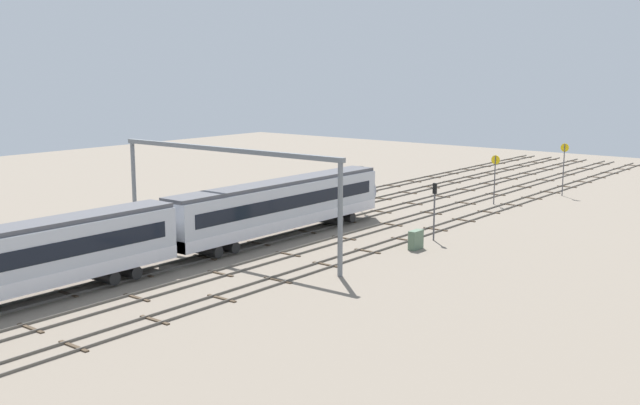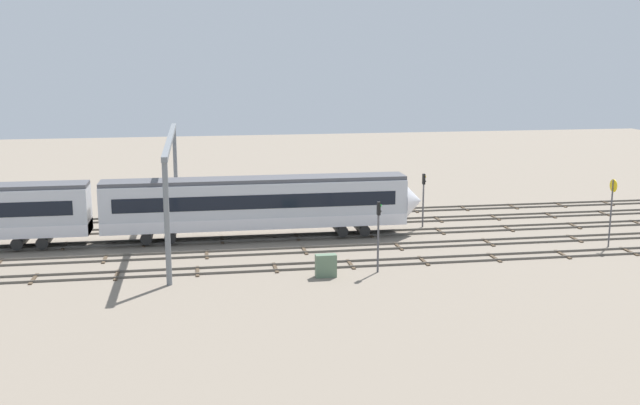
% 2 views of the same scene
% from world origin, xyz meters
% --- Properties ---
extents(ground_plane, '(154.48, 154.48, 0.00)m').
position_xyz_m(ground_plane, '(0.00, 0.00, 0.00)').
color(ground_plane, gray).
extents(track_near_foreground, '(138.48, 2.40, 0.16)m').
position_xyz_m(track_near_foreground, '(-0.00, -8.60, 0.07)').
color(track_near_foreground, '#59544C').
rests_on(track_near_foreground, ground).
extents(track_second_near, '(138.48, 2.40, 0.16)m').
position_xyz_m(track_second_near, '(0.00, -4.30, 0.07)').
color(track_second_near, '#59544C').
rests_on(track_second_near, ground).
extents(track_with_train, '(138.48, 2.40, 0.16)m').
position_xyz_m(track_with_train, '(0.00, 0.00, 0.07)').
color(track_with_train, '#59544C').
rests_on(track_with_train, ground).
extents(track_second_far, '(138.48, 2.40, 0.16)m').
position_xyz_m(track_second_far, '(-0.00, 4.30, 0.07)').
color(track_second_far, '#59544C').
rests_on(track_second_far, ground).
extents(track_far_background, '(138.48, 2.40, 0.16)m').
position_xyz_m(track_far_background, '(0.00, 8.60, 0.07)').
color(track_far_background, '#59544C').
rests_on(track_far_background, ground).
extents(overhead_gantry, '(0.40, 23.03, 8.31)m').
position_xyz_m(overhead_gantry, '(-9.77, -0.01, 6.51)').
color(overhead_gantry, slate).
rests_on(overhead_gantry, ground).
extents(speed_sign_near_foreground, '(0.14, 0.98, 5.26)m').
position_xyz_m(speed_sign_near_foreground, '(23.27, -6.92, 3.46)').
color(speed_sign_near_foreground, '#4C4C51').
rests_on(speed_sign_near_foreground, ground).
extents(signal_light_trackside_approach, '(0.31, 0.32, 4.88)m').
position_xyz_m(signal_light_trackside_approach, '(4.12, -10.65, 3.17)').
color(signal_light_trackside_approach, '#4C4C51').
rests_on(signal_light_trackside_approach, ground).
extents(signal_light_trackside_departure, '(0.31, 0.32, 4.61)m').
position_xyz_m(signal_light_trackside_departure, '(11.11, 1.81, 3.02)').
color(signal_light_trackside_departure, '#4C4C51').
rests_on(signal_light_trackside_departure, ground).
extents(relay_cabinet, '(1.41, 0.62, 1.53)m').
position_xyz_m(relay_cabinet, '(0.45, -11.13, 0.77)').
color(relay_cabinet, '#597259').
rests_on(relay_cabinet, ground).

